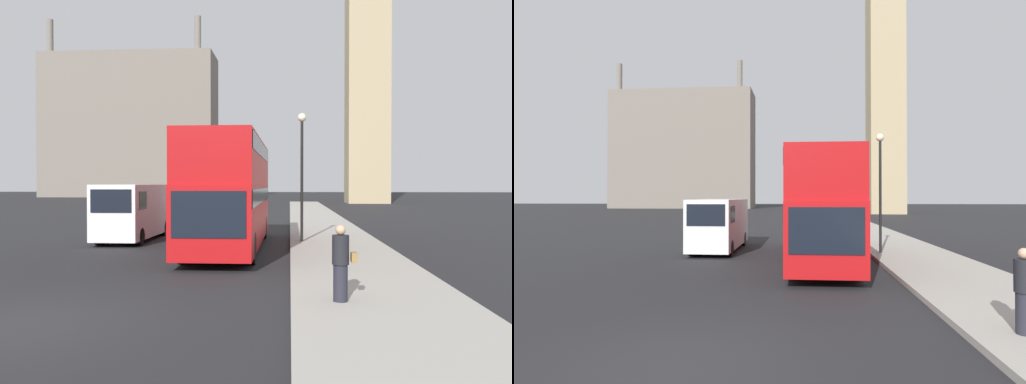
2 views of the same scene
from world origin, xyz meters
TOP-DOWN VIEW (x-y plane):
  - ground_plane at (0.00, 0.00)m, footprint 300.00×300.00m
  - clock_tower at (15.34, 59.24)m, footprint 5.85×6.02m
  - building_block_distant at (-26.70, 88.84)m, footprint 33.79×10.09m
  - red_double_decker_bus at (2.65, 10.84)m, footprint 2.52×11.00m
  - white_van at (-2.16, 13.53)m, footprint 2.01×5.98m
  - pedestrian at (6.04, 1.54)m, footprint 0.51×0.35m
  - street_lamp at (5.49, 12.24)m, footprint 0.36×0.36m

SIDE VIEW (x-z plane):
  - ground_plane at x=0.00m, z-range 0.00..0.00m
  - pedestrian at x=6.04m, z-range 0.15..1.73m
  - white_van at x=-2.16m, z-range 0.09..2.64m
  - red_double_decker_bus at x=2.65m, z-range 0.25..4.53m
  - street_lamp at x=5.49m, z-range 1.03..6.43m
  - building_block_distant at x=-26.70m, z-range -3.05..31.13m
  - clock_tower at x=15.34m, z-range 0.82..64.69m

